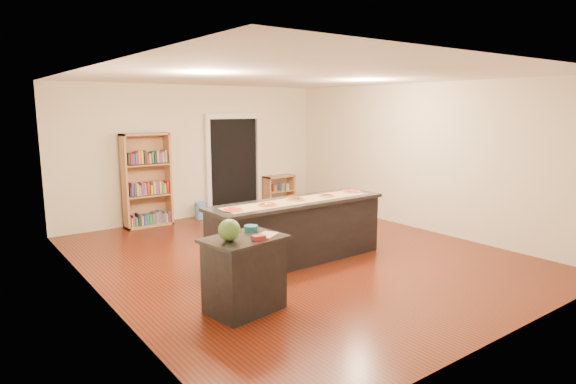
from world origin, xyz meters
TOP-DOWN VIEW (x-y plane):
  - room at (0.00, 0.00)m, footprint 6.00×7.00m
  - doorway at (0.90, 3.46)m, footprint 1.40×0.09m
  - kitchen_island at (-0.16, -0.26)m, footprint 2.89×0.78m
  - side_counter at (-1.77, -1.35)m, footprint 0.89×0.65m
  - bookshelf at (-1.18, 3.29)m, footprint 0.92×0.33m
  - low_shelf at (2.02, 3.29)m, footprint 0.75×0.32m
  - waste_bin at (-0.06, 3.24)m, footprint 0.25×0.25m
  - kraft_paper at (-0.16, -0.28)m, footprint 2.52×0.48m
  - watermelon at (-1.98, -1.38)m, footprint 0.25×0.25m
  - cutting_board at (-1.53, -1.46)m, footprint 0.33×0.30m
  - package_red at (-1.69, -1.54)m, footprint 0.15×0.12m
  - package_teal at (-1.55, -1.15)m, footprint 0.17×0.17m
  - pizza_a at (-1.32, -0.30)m, footprint 0.31×0.31m
  - pizza_b at (-0.74, -0.31)m, footprint 0.28×0.28m
  - pizza_c at (-0.16, -0.21)m, footprint 0.32×0.32m
  - pizza_d at (0.42, -0.27)m, footprint 0.27×0.27m
  - pizza_e at (0.99, -0.22)m, footprint 0.28×0.28m

SIDE VIEW (x-z plane):
  - waste_bin at x=-0.06m, z-range 0.00..0.37m
  - low_shelf at x=2.02m, z-range 0.00..0.75m
  - side_counter at x=-1.77m, z-range 0.00..0.89m
  - kitchen_island at x=-0.16m, z-range 0.00..0.96m
  - cutting_board at x=-1.53m, z-range 0.88..0.90m
  - package_red at x=-1.69m, z-range 0.88..0.93m
  - package_teal at x=-1.55m, z-range 0.88..0.94m
  - bookshelf at x=-1.18m, z-range 0.00..1.85m
  - kraft_paper at x=-0.16m, z-range 0.95..0.96m
  - pizza_a at x=-1.32m, z-range 0.96..0.98m
  - pizza_b at x=-0.74m, z-range 0.96..0.98m
  - pizza_c at x=-0.16m, z-range 0.96..0.98m
  - pizza_e at x=0.99m, z-range 0.96..0.98m
  - pizza_d at x=0.42m, z-range 0.96..0.98m
  - watermelon at x=-1.98m, z-range 0.88..1.13m
  - doorway at x=0.90m, z-range 0.10..2.31m
  - room at x=0.00m, z-range 0.00..2.80m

